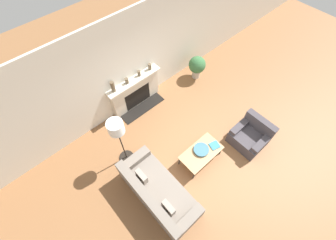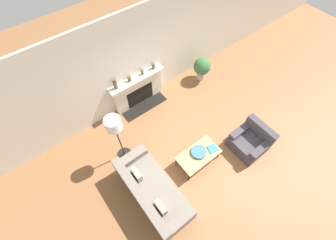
% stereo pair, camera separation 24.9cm
% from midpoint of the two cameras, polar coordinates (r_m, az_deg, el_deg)
% --- Properties ---
extents(ground_plane, '(18.00, 18.00, 0.00)m').
position_cam_midpoint_polar(ground_plane, '(6.09, 6.95, -9.66)').
color(ground_plane, brown).
extents(wall_back, '(18.00, 0.06, 2.90)m').
position_cam_midpoint_polar(wall_back, '(6.16, -10.62, 13.88)').
color(wall_back, silver).
rests_on(wall_back, ground_plane).
extents(fireplace, '(1.69, 0.59, 1.02)m').
position_cam_midpoint_polar(fireplace, '(6.71, -9.28, 6.92)').
color(fireplace, beige).
rests_on(fireplace, ground_plane).
extents(couch, '(0.89, 2.02, 0.79)m').
position_cam_midpoint_polar(couch, '(5.43, -3.94, -17.95)').
color(couch, slate).
rests_on(couch, ground_plane).
extents(armchair_near, '(0.81, 0.87, 0.79)m').
position_cam_midpoint_polar(armchair_near, '(6.38, 19.17, -3.84)').
color(armchair_near, '#423D42').
rests_on(armchair_near, ground_plane).
extents(coffee_table, '(1.09, 0.60, 0.39)m').
position_cam_midpoint_polar(coffee_table, '(5.76, 7.18, -8.28)').
color(coffee_table, tan).
rests_on(coffee_table, ground_plane).
extents(bowl, '(0.39, 0.39, 0.07)m').
position_cam_midpoint_polar(bowl, '(5.72, 7.20, -7.51)').
color(bowl, '#38667A').
rests_on(bowl, coffee_table).
extents(book, '(0.28, 0.27, 0.02)m').
position_cam_midpoint_polar(book, '(5.86, 10.54, -6.39)').
color(book, teal).
rests_on(book, coffee_table).
extents(floor_lamp, '(0.38, 0.38, 1.67)m').
position_cam_midpoint_polar(floor_lamp, '(5.00, -14.20, -2.84)').
color(floor_lamp, black).
rests_on(floor_lamp, ground_plane).
extents(mantel_vase_left, '(0.10, 0.10, 0.33)m').
position_cam_midpoint_polar(mantel_vase_left, '(6.04, -15.00, 8.13)').
color(mantel_vase_left, brown).
rests_on(mantel_vase_left, fireplace).
extents(mantel_vase_center_left, '(0.10, 0.10, 0.16)m').
position_cam_midpoint_polar(mantel_vase_center_left, '(6.22, -11.57, 9.68)').
color(mantel_vase_center_left, brown).
rests_on(mantel_vase_center_left, fireplace).
extents(mantel_vase_center_right, '(0.09, 0.09, 0.17)m').
position_cam_midpoint_polar(mantel_vase_center_right, '(6.35, -8.49, 11.62)').
color(mantel_vase_center_right, brown).
rests_on(mantel_vase_center_right, fireplace).
extents(mantel_vase_right, '(0.10, 0.10, 0.18)m').
position_cam_midpoint_polar(mantel_vase_right, '(6.50, -5.78, 13.30)').
color(mantel_vase_right, brown).
rests_on(mantel_vase_right, fireplace).
extents(potted_plant, '(0.55, 0.55, 0.79)m').
position_cam_midpoint_polar(potted_plant, '(7.47, 6.41, 13.53)').
color(potted_plant, '#B2A899').
rests_on(potted_plant, ground_plane).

